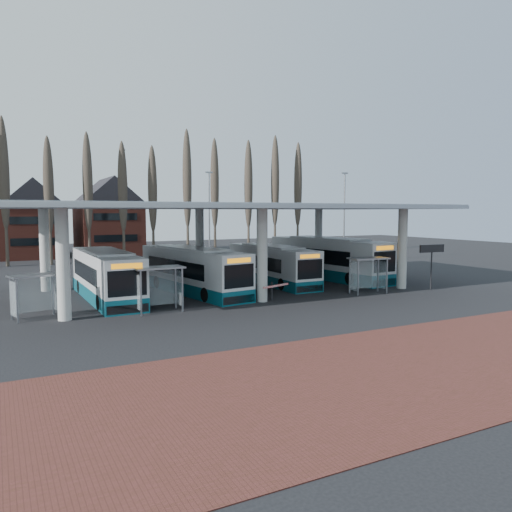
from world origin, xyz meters
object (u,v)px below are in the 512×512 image
shelter_1 (158,279)px  shelter_2 (367,267)px  shelter_0 (35,286)px  bus_0 (105,276)px  bus_2 (271,265)px  bus_3 (327,259)px  bus_1 (192,271)px

shelter_1 → shelter_2: size_ratio=0.99×
shelter_0 → shelter_2: size_ratio=0.98×
bus_0 → bus_2: 13.42m
bus_3 → shelter_1: (-17.28, -7.46, 0.24)m
bus_3 → shelter_0: bus_3 is taller
bus_1 → shelter_0: bus_1 is taller
bus_1 → shelter_1: (-4.16, -5.56, 0.38)m
bus_1 → shelter_0: size_ratio=4.23×
shelter_0 → shelter_2: shelter_2 is taller
bus_1 → bus_2: size_ratio=1.07×
bus_1 → bus_3: bus_3 is taller
bus_0 → shelter_1: (1.87, -5.75, 0.38)m
bus_0 → bus_3: bearing=4.4°
bus_1 → shelter_0: 11.38m
shelter_0 → bus_1: bearing=6.4°
bus_1 → bus_2: bus_1 is taller
bus_2 → shelter_0: size_ratio=3.93×
bus_1 → shelter_2: 12.46m
bus_1 → shelter_2: (10.89, -6.05, 0.32)m
bus_1 → bus_3: (13.12, 1.90, 0.14)m
shelter_1 → shelter_2: shelter_1 is taller
bus_1 → bus_3: size_ratio=0.92×
bus_3 → shelter_1: size_ratio=4.53×
bus_2 → shelter_1: size_ratio=3.88×
shelter_0 → bus_2: bearing=2.6°
shelter_0 → shelter_1: size_ratio=0.99×
bus_2 → shelter_0: (-17.93, -5.59, 0.29)m
bus_0 → shelter_0: (-4.57, -4.29, 0.22)m
bus_0 → shelter_1: size_ratio=4.08×
bus_3 → bus_0: bearing=178.5°
bus_0 → bus_1: bearing=-2.5°
bus_0 → bus_3: 19.23m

